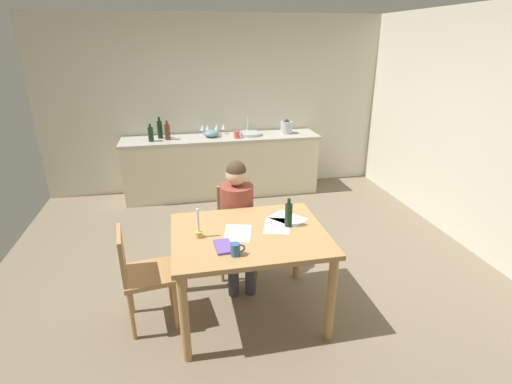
# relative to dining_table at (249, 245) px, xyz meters

# --- Properties ---
(ground_plane) EXTENTS (5.20, 5.20, 0.04)m
(ground_plane) POSITION_rel_dining_table_xyz_m (0.12, 0.62, -0.70)
(ground_plane) COLOR #7A6B56
(wall_back) EXTENTS (5.20, 0.12, 2.60)m
(wall_back) POSITION_rel_dining_table_xyz_m (0.12, 3.22, 0.62)
(wall_back) COLOR beige
(wall_back) RESTS_ON ground
(wall_right) EXTENTS (0.12, 5.20, 2.60)m
(wall_right) POSITION_rel_dining_table_xyz_m (2.72, 0.62, 0.62)
(wall_right) COLOR beige
(wall_right) RESTS_ON ground
(kitchen_counter) EXTENTS (2.90, 0.64, 0.90)m
(kitchen_counter) POSITION_rel_dining_table_xyz_m (0.12, 2.86, -0.22)
(kitchen_counter) COLOR beige
(kitchen_counter) RESTS_ON ground
(dining_table) EXTENTS (1.24, 0.98, 0.79)m
(dining_table) POSITION_rel_dining_table_xyz_m (0.00, 0.00, 0.00)
(dining_table) COLOR tan
(dining_table) RESTS_ON ground
(chair_at_table) EXTENTS (0.42, 0.42, 0.87)m
(chair_at_table) POSITION_rel_dining_table_xyz_m (0.00, 0.73, -0.19)
(chair_at_table) COLOR tan
(chair_at_table) RESTS_ON ground
(person_seated) EXTENTS (0.34, 0.60, 1.19)m
(person_seated) POSITION_rel_dining_table_xyz_m (-0.00, 0.58, 0.00)
(person_seated) COLOR brown
(person_seated) RESTS_ON ground
(chair_side_empty) EXTENTS (0.45, 0.45, 0.87)m
(chair_side_empty) POSITION_rel_dining_table_xyz_m (-0.88, 0.05, -0.19)
(chair_side_empty) COLOR tan
(chair_side_empty) RESTS_ON ground
(coffee_mug) EXTENTS (0.11, 0.07, 0.09)m
(coffee_mug) POSITION_rel_dining_table_xyz_m (-0.16, -0.32, 0.16)
(coffee_mug) COLOR #33598C
(coffee_mug) RESTS_ON dining_table
(candlestick) EXTENTS (0.06, 0.06, 0.24)m
(candlestick) POSITION_rel_dining_table_xyz_m (-0.40, 0.01, 0.18)
(candlestick) COLOR gold
(candlestick) RESTS_ON dining_table
(book_magazine) EXTENTS (0.14, 0.22, 0.02)m
(book_magazine) POSITION_rel_dining_table_xyz_m (-0.23, -0.19, 0.12)
(book_magazine) COLOR #6B4BA8
(book_magazine) RESTS_ON dining_table
(paper_letter) EXTENTS (0.27, 0.34, 0.00)m
(paper_letter) POSITION_rel_dining_table_xyz_m (-0.09, 0.01, 0.11)
(paper_letter) COLOR white
(paper_letter) RESTS_ON dining_table
(paper_bill) EXTENTS (0.35, 0.36, 0.00)m
(paper_bill) POSITION_rel_dining_table_xyz_m (0.38, 0.19, 0.11)
(paper_bill) COLOR white
(paper_bill) RESTS_ON dining_table
(paper_envelope) EXTENTS (0.29, 0.35, 0.00)m
(paper_envelope) POSITION_rel_dining_table_xyz_m (0.25, 0.07, 0.11)
(paper_envelope) COLOR white
(paper_envelope) RESTS_ON dining_table
(wine_bottle_on_table) EXTENTS (0.06, 0.06, 0.25)m
(wine_bottle_on_table) POSITION_rel_dining_table_xyz_m (0.34, 0.05, 0.22)
(wine_bottle_on_table) COLOR black
(wine_bottle_on_table) RESTS_ON dining_table
(sink_unit) EXTENTS (0.36, 0.36, 0.24)m
(sink_unit) POSITION_rel_dining_table_xyz_m (0.55, 2.86, 0.25)
(sink_unit) COLOR #B2B7BC
(sink_unit) RESTS_ON kitchen_counter
(bottle_oil) EXTENTS (0.07, 0.07, 0.25)m
(bottle_oil) POSITION_rel_dining_table_xyz_m (-0.88, 2.77, 0.33)
(bottle_oil) COLOR black
(bottle_oil) RESTS_ON kitchen_counter
(bottle_vinegar) EXTENTS (0.07, 0.07, 0.31)m
(bottle_vinegar) POSITION_rel_dining_table_xyz_m (-0.76, 2.93, 0.35)
(bottle_vinegar) COLOR black
(bottle_vinegar) RESTS_ON kitchen_counter
(bottle_wine_red) EXTENTS (0.08, 0.08, 0.27)m
(bottle_wine_red) POSITION_rel_dining_table_xyz_m (-0.66, 2.82, 0.34)
(bottle_wine_red) COLOR #593319
(bottle_wine_red) RESTS_ON kitchen_counter
(mixing_bowl) EXTENTS (0.23, 0.23, 0.10)m
(mixing_bowl) POSITION_rel_dining_table_xyz_m (-0.03, 2.86, 0.28)
(mixing_bowl) COLOR #668C99
(mixing_bowl) RESTS_ON kitchen_counter
(stovetop_kettle) EXTENTS (0.18, 0.18, 0.22)m
(stovetop_kettle) POSITION_rel_dining_table_xyz_m (1.12, 2.86, 0.32)
(stovetop_kettle) COLOR #B7BABF
(stovetop_kettle) RESTS_ON kitchen_counter
(wine_glass_near_sink) EXTENTS (0.07, 0.07, 0.15)m
(wine_glass_near_sink) POSITION_rel_dining_table_xyz_m (0.17, 3.01, 0.33)
(wine_glass_near_sink) COLOR silver
(wine_glass_near_sink) RESTS_ON kitchen_counter
(wine_glass_by_kettle) EXTENTS (0.07, 0.07, 0.15)m
(wine_glass_by_kettle) POSITION_rel_dining_table_xyz_m (0.07, 3.01, 0.33)
(wine_glass_by_kettle) COLOR silver
(wine_glass_by_kettle) RESTS_ON kitchen_counter
(wine_glass_back_left) EXTENTS (0.07, 0.07, 0.15)m
(wine_glass_back_left) POSITION_rel_dining_table_xyz_m (-0.06, 3.01, 0.33)
(wine_glass_back_left) COLOR silver
(wine_glass_back_left) RESTS_ON kitchen_counter
(wine_glass_back_right) EXTENTS (0.07, 0.07, 0.15)m
(wine_glass_back_right) POSITION_rel_dining_table_xyz_m (-0.14, 3.01, 0.33)
(wine_glass_back_right) COLOR silver
(wine_glass_back_right) RESTS_ON kitchen_counter
(teacup_on_counter) EXTENTS (0.12, 0.08, 0.10)m
(teacup_on_counter) POSITION_rel_dining_table_xyz_m (0.33, 2.71, 0.27)
(teacup_on_counter) COLOR #D84C3F
(teacup_on_counter) RESTS_ON kitchen_counter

